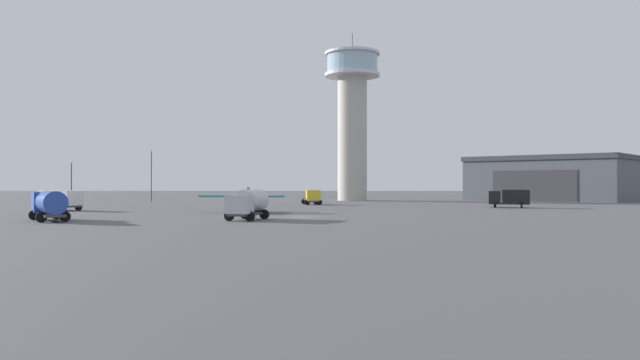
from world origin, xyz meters
name	(u,v)px	position (x,y,z in m)	size (l,w,h in m)	color
ground_plane	(299,217)	(0.00, 0.00, 0.00)	(400.00, 400.00, 0.00)	#545456
control_tower	(352,111)	(9.06, 58.15, 18.71)	(11.44, 11.44, 34.87)	#B2AD9E
hangar	(550,178)	(51.15, 60.09, 4.65)	(36.87, 35.62, 9.26)	#4C5159
airplane_teal	(242,201)	(-7.37, 9.09, 1.47)	(10.68, 8.38, 3.14)	teal
truck_fuel_tanker_blue	(49,204)	(-24.05, -7.17, 1.68)	(5.82, 7.16, 2.95)	#38383D
truck_box_black	(510,197)	(30.65, 23.24, 1.54)	(6.26, 4.31, 2.68)	#38383D
truck_flatbed_yellow	(312,198)	(1.00, 35.06, 1.20)	(3.63, 5.91, 2.47)	#38383D
truck_fuel_tanker_silver	(248,203)	(-4.87, -5.48, 1.68)	(4.19, 6.11, 3.04)	#38383D
truck_box_white	(61,199)	(-32.40, 14.20, 1.58)	(6.52, 5.29, 2.71)	#38383D
light_post_west	(151,171)	(-31.70, 54.17, 6.03)	(0.44, 0.44, 10.33)	#38383D
light_post_east	(71,178)	(-42.67, 41.94, 4.58)	(0.44, 0.44, 7.55)	#38383D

